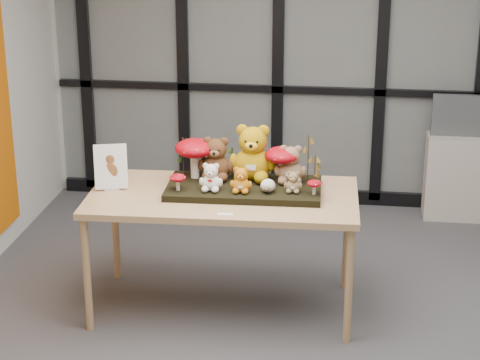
# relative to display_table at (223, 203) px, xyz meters

# --- Properties ---
(floor) EXTENTS (5.00, 5.00, 0.00)m
(floor) POSITION_rel_display_table_xyz_m (0.61, -0.31, -0.77)
(floor) COLOR #4A4A4E
(floor) RESTS_ON ground
(room_shell) EXTENTS (5.00, 5.00, 5.00)m
(room_shell) POSITION_rel_display_table_xyz_m (0.61, -0.31, 0.91)
(room_shell) COLOR beige
(room_shell) RESTS_ON floor
(glass_partition) EXTENTS (4.90, 0.06, 2.78)m
(glass_partition) POSITION_rel_display_table_xyz_m (0.61, 2.16, 0.64)
(glass_partition) COLOR #2D383F
(glass_partition) RESTS_ON floor
(display_table) EXTENTS (1.82, 0.95, 0.84)m
(display_table) POSITION_rel_display_table_xyz_m (0.00, 0.00, 0.00)
(display_table) COLOR tan
(display_table) RESTS_ON floor
(diorama_tray) EXTENTS (1.05, 0.55, 0.04)m
(diorama_tray) POSITION_rel_display_table_xyz_m (0.13, 0.07, 0.09)
(diorama_tray) COLOR black
(diorama_tray) RESTS_ON display_table
(bear_pooh_yellow) EXTENTS (0.33, 0.30, 0.42)m
(bear_pooh_yellow) POSITION_rel_display_table_xyz_m (0.17, 0.22, 0.32)
(bear_pooh_yellow) COLOR #B28409
(bear_pooh_yellow) RESTS_ON diorama_tray
(bear_brown_medium) EXTENTS (0.25, 0.23, 0.32)m
(bear_brown_medium) POSITION_rel_display_table_xyz_m (-0.07, 0.19, 0.27)
(bear_brown_medium) COLOR #4E2D16
(bear_brown_medium) RESTS_ON diorama_tray
(bear_tan_back) EXTENTS (0.22, 0.20, 0.29)m
(bear_tan_back) POSITION_rel_display_table_xyz_m (0.43, 0.18, 0.25)
(bear_tan_back) COLOR #8B6547
(bear_tan_back) RESTS_ON diorama_tray
(bear_small_yellow) EXTENTS (0.15, 0.14, 0.19)m
(bear_small_yellow) POSITION_rel_display_table_xyz_m (0.13, -0.06, 0.20)
(bear_small_yellow) COLOR orange
(bear_small_yellow) RESTS_ON diorama_tray
(bear_white_bow) EXTENTS (0.16, 0.15, 0.21)m
(bear_white_bow) POSITION_rel_display_table_xyz_m (-0.07, -0.05, 0.21)
(bear_white_bow) COLOR white
(bear_white_bow) RESTS_ON diorama_tray
(bear_beige_small) EXTENTS (0.12, 0.11, 0.16)m
(bear_beige_small) POSITION_rel_display_table_xyz_m (0.47, -0.01, 0.19)
(bear_beige_small) COLOR olive
(bear_beige_small) RESTS_ON diorama_tray
(plush_cream_hedgehog) EXTENTS (0.08, 0.07, 0.10)m
(plush_cream_hedgehog) POSITION_rel_display_table_xyz_m (0.30, -0.04, 0.16)
(plush_cream_hedgehog) COLOR silver
(plush_cream_hedgehog) RESTS_ON diorama_tray
(mushroom_back_left) EXTENTS (0.27, 0.27, 0.30)m
(mushroom_back_left) POSITION_rel_display_table_xyz_m (-0.22, 0.19, 0.26)
(mushroom_back_left) COLOR maroon
(mushroom_back_left) RESTS_ON diorama_tray
(mushroom_back_right) EXTENTS (0.24, 0.24, 0.26)m
(mushroom_back_right) POSITION_rel_display_table_xyz_m (0.38, 0.19, 0.24)
(mushroom_back_right) COLOR maroon
(mushroom_back_right) RESTS_ON diorama_tray
(mushroom_front_left) EXTENTS (0.11, 0.11, 0.12)m
(mushroom_front_left) POSITION_rel_display_table_xyz_m (-0.29, -0.08, 0.17)
(mushroom_front_left) COLOR maroon
(mushroom_front_left) RESTS_ON diorama_tray
(mushroom_front_right) EXTENTS (0.10, 0.10, 0.11)m
(mushroom_front_right) POSITION_rel_display_table_xyz_m (0.61, -0.04, 0.16)
(mushroom_front_right) COLOR maroon
(mushroom_front_right) RESTS_ON diorama_tray
(sprig_green_far_left) EXTENTS (0.05, 0.05, 0.28)m
(sprig_green_far_left) POSITION_rel_display_table_xyz_m (-0.30, 0.19, 0.25)
(sprig_green_far_left) COLOR black
(sprig_green_far_left) RESTS_ON diorama_tray
(sprig_green_mid_left) EXTENTS (0.05, 0.05, 0.26)m
(sprig_green_mid_left) POSITION_rel_display_table_xyz_m (-0.19, 0.25, 0.24)
(sprig_green_mid_left) COLOR black
(sprig_green_mid_left) RESTS_ON diorama_tray
(sprig_dry_far_right) EXTENTS (0.05, 0.05, 0.33)m
(sprig_dry_far_right) POSITION_rel_display_table_xyz_m (0.55, 0.20, 0.28)
(sprig_dry_far_right) COLOR brown
(sprig_dry_far_right) RESTS_ON diorama_tray
(sprig_dry_mid_right) EXTENTS (0.05, 0.05, 0.23)m
(sprig_dry_mid_right) POSITION_rel_display_table_xyz_m (0.60, 0.06, 0.23)
(sprig_dry_mid_right) COLOR brown
(sprig_dry_mid_right) RESTS_ON diorama_tray
(sprig_green_centre) EXTENTS (0.05, 0.05, 0.20)m
(sprig_green_centre) POSITION_rel_display_table_xyz_m (0.03, 0.27, 0.21)
(sprig_green_centre) COLOR black
(sprig_green_centre) RESTS_ON diorama_tray
(sign_holder) EXTENTS (0.23, 0.12, 0.31)m
(sign_holder) POSITION_rel_display_table_xyz_m (-0.76, -0.00, 0.21)
(sign_holder) COLOR silver
(sign_holder) RESTS_ON display_table
(label_card) EXTENTS (0.10, 0.03, 0.00)m
(label_card) POSITION_rel_display_table_xyz_m (0.07, -0.36, 0.07)
(label_card) COLOR white
(label_card) RESTS_ON display_table
(cabinet) EXTENTS (0.55, 0.32, 0.73)m
(cabinet) POSITION_rel_display_table_xyz_m (1.76, 1.96, -0.41)
(cabinet) COLOR #B3AB9F
(cabinet) RESTS_ON floor
(monitor) EXTENTS (0.51, 0.05, 0.36)m
(monitor) POSITION_rel_display_table_xyz_m (1.76, 1.98, 0.14)
(monitor) COLOR #4E5155
(monitor) RESTS_ON cabinet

